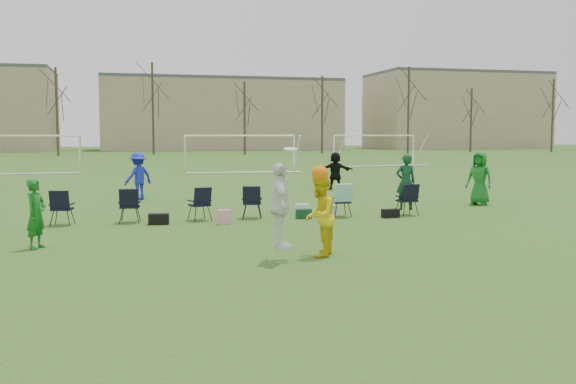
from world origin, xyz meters
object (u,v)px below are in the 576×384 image
object	(u,v)px
fielder_green_near	(36,214)
goal_right	(375,141)
goal_left	(20,143)
goal_mid	(240,143)
fielder_green_far	(480,178)
fielder_blue	(138,176)
center_contest	(303,211)
fielder_black	(335,171)

from	to	relation	value
fielder_green_near	goal_right	world-z (taller)	goal_right
goal_left	goal_mid	size ratio (longest dim) A/B	1.00
fielder_green_near	fielder_green_far	bearing A→B (deg)	-42.41
fielder_blue	goal_right	distance (m)	30.14
fielder_green_far	goal_mid	xyz separation A→B (m)	(-4.60, 22.15, 0.98)
fielder_blue	fielder_green_far	distance (m)	12.54
goal_right	center_contest	bearing A→B (deg)	-122.00
fielder_green_near	fielder_green_far	world-z (taller)	fielder_green_far
center_contest	goal_left	size ratio (longest dim) A/B	0.30
fielder_green_near	goal_left	distance (m)	29.97
fielder_green_far	goal_right	bearing A→B (deg)	131.18
fielder_green_near	fielder_green_far	size ratio (longest dim) A/B	0.81
goal_mid	goal_left	bearing A→B (deg)	175.87
fielder_green_near	goal_right	size ratio (longest dim) A/B	0.21
center_contest	goal_right	xyz separation A→B (m)	(16.06, 36.07, 0.96)
fielder_black	center_contest	size ratio (longest dim) A/B	0.76
fielder_green_near	goal_mid	distance (m)	29.15
fielder_blue	center_contest	world-z (taller)	center_contest
fielder_green_near	fielder_black	bearing A→B (deg)	-14.65
goal_mid	goal_right	xyz separation A→B (m)	(12.00, 6.00, 0.00)
fielder_green_far	goal_right	size ratio (longest dim) A/B	0.26
fielder_green_near	goal_left	xyz separation A→B (m)	(-4.64, 29.58, 1.16)
goal_right	fielder_green_far	bearing A→B (deg)	-112.72
fielder_green_near	fielder_black	xyz separation A→B (m)	(11.08, 12.75, 0.08)
fielder_black	goal_left	world-z (taller)	goal_left
goal_left	goal_mid	xyz separation A→B (m)	(14.00, -2.00, 0.00)
fielder_green_near	goal_mid	world-z (taller)	goal_mid
goal_left	fielder_green_far	bearing A→B (deg)	-57.40
fielder_black	goal_left	distance (m)	23.06
fielder_blue	goal_mid	world-z (taller)	goal_mid
fielder_green_far	fielder_black	world-z (taller)	fielder_green_far
fielder_green_near	goal_right	bearing A→B (deg)	-6.12
fielder_green_far	fielder_black	distance (m)	7.87
fielder_green_far	goal_mid	size ratio (longest dim) A/B	0.25
fielder_green_far	goal_mid	bearing A→B (deg)	157.63
fielder_black	goal_right	bearing A→B (deg)	-91.41
fielder_blue	center_contest	size ratio (longest dim) A/B	0.81
fielder_green_far	fielder_blue	bearing A→B (deg)	-146.47
fielder_blue	fielder_black	size ratio (longest dim) A/B	1.06
center_contest	goal_mid	world-z (taller)	goal_mid
fielder_green_far	center_contest	distance (m)	11.74
fielder_green_far	fielder_black	size ratio (longest dim) A/B	1.11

